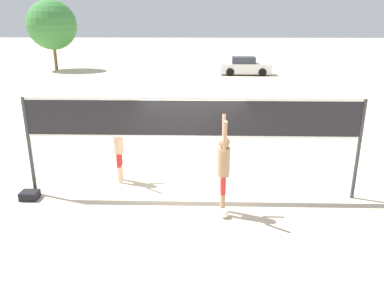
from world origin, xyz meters
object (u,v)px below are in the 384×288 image
volleyball (224,213)px  parked_car_near (245,67)px  volleyball_net (192,124)px  tree_left_cluster (52,25)px  gear_bag (30,195)px  player_spiker (224,164)px  player_blocker (118,145)px

volleyball → parked_car_near: parked_car_near is taller
volleyball_net → tree_left_cluster: bearing=117.1°
parked_car_near → gear_bag: bearing=-107.3°
player_spiker → parked_car_near: bearing=-7.2°
gear_bag → parked_car_near: 24.86m
volleyball_net → volleyball: (0.77, -1.11, -1.80)m
volleyball_net → tree_left_cluster: (-13.36, 26.15, 2.08)m
player_blocker → player_spiker: bearing=57.8°
volleyball → parked_car_near: size_ratio=0.05×
player_spiker → player_blocker: bearing=57.8°
volleyball → gear_bag: size_ratio=0.51×
gear_bag → volleyball: bearing=-9.4°
gear_bag → tree_left_cluster: tree_left_cluster is taller
volleyball → gear_bag: 4.92m
volleyball → tree_left_cluster: tree_left_cluster is taller
gear_bag → tree_left_cluster: 28.30m
volleyball → parked_car_near: (3.03, 24.37, 0.56)m
volleyball → tree_left_cluster: (-14.13, 27.26, 3.88)m
player_spiker → tree_left_cluster: (-14.10, 27.03, 2.77)m
player_spiker → tree_left_cluster: 30.61m
player_spiker → tree_left_cluster: tree_left_cluster is taller
player_spiker → volleyball: bearing=-171.4°
volleyball_net → gear_bag: 4.47m
player_spiker → player_blocker: player_spiker is taller
player_spiker → player_blocker: (-2.76, 1.74, -0.14)m
player_blocker → volleyball: 3.56m
player_spiker → volleyball: player_spiker is taller
tree_left_cluster → player_blocker: bearing=-65.9°
player_spiker → volleyball: 1.14m
volleyball → gear_bag: bearing=170.6°
player_spiker → parked_car_near: size_ratio=0.53×
volleyball_net → player_spiker: 1.33m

